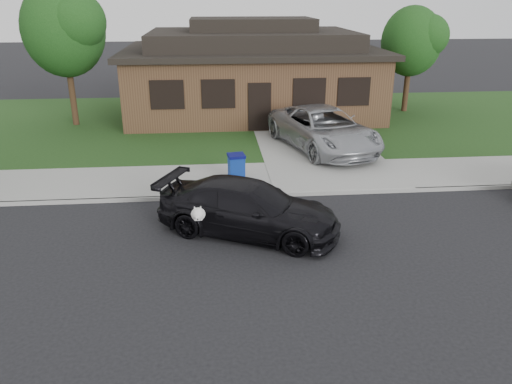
{
  "coord_description": "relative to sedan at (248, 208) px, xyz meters",
  "views": [
    {
      "loc": [
        1.89,
        -10.73,
        5.84
      ],
      "look_at": [
        2.96,
        1.16,
        1.1
      ],
      "focal_mm": 35.0,
      "sensor_mm": 36.0,
      "label": 1
    }
  ],
  "objects": [
    {
      "name": "minivan",
      "position": [
        3.48,
        6.97,
        0.25
      ],
      "size": [
        4.13,
        6.27,
        1.6
      ],
      "primitive_type": "imported",
      "rotation": [
        0.0,
        0.0,
        0.28
      ],
      "color": "#A4A7AB",
      "rests_on": "driveway"
    },
    {
      "name": "curb",
      "position": [
        -2.75,
        2.44,
        -0.63
      ],
      "size": [
        60.0,
        0.12,
        0.12
      ],
      "primitive_type": "cube",
      "color": "gray",
      "rests_on": "ground"
    },
    {
      "name": "lawn",
      "position": [
        -2.75,
        11.94,
        -0.63
      ],
      "size": [
        60.0,
        13.0,
        0.13
      ],
      "primitive_type": "cube",
      "color": "#193814",
      "rests_on": "ground"
    },
    {
      "name": "sidewalk",
      "position": [
        -2.75,
        3.94,
        -0.63
      ],
      "size": [
        60.0,
        3.0,
        0.12
      ],
      "primitive_type": "cube",
      "color": "gray",
      "rests_on": "ground"
    },
    {
      "name": "tree_1",
      "position": [
        9.39,
        13.34,
        3.02
      ],
      "size": [
        3.15,
        3.0,
        5.25
      ],
      "color": "#332114",
      "rests_on": "ground"
    },
    {
      "name": "driveway",
      "position": [
        3.25,
        8.94,
        -0.62
      ],
      "size": [
        4.5,
        13.0,
        0.14
      ],
      "primitive_type": "cube",
      "color": "gray",
      "rests_on": "ground"
    },
    {
      "name": "house",
      "position": [
        1.25,
        13.94,
        1.44
      ],
      "size": [
        12.6,
        8.6,
        4.65
      ],
      "color": "#422B1C",
      "rests_on": "ground"
    },
    {
      "name": "ground",
      "position": [
        -2.75,
        -1.06,
        -0.69
      ],
      "size": [
        120.0,
        120.0,
        0.0
      ],
      "primitive_type": "plane",
      "color": "black",
      "rests_on": "ground"
    },
    {
      "name": "recycling_bin",
      "position": [
        -0.12,
        3.68,
        -0.12
      ],
      "size": [
        0.61,
        0.61,
        0.89
      ],
      "rotation": [
        0.0,
        0.0,
        0.14
      ],
      "color": "navy",
      "rests_on": "sidewalk"
    },
    {
      "name": "tree_0",
      "position": [
        -7.09,
        11.82,
        3.79
      ],
      "size": [
        3.78,
        3.6,
        6.34
      ],
      "color": "#332114",
      "rests_on": "ground"
    },
    {
      "name": "sedan",
      "position": [
        0.0,
        0.0,
        0.0
      ],
      "size": [
        5.14,
        3.75,
        1.38
      ],
      "rotation": [
        0.0,
        0.0,
        1.14
      ],
      "color": "black",
      "rests_on": "ground"
    }
  ]
}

